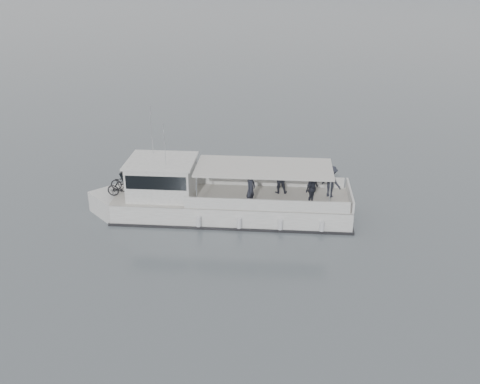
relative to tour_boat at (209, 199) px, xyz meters
The scene contains 2 objects.
ground 3.33m from the tour_boat, 74.19° to the right, with size 1400.00×1400.00×0.00m, color #505A5E.
tour_boat is the anchor object (origin of this frame).
Camera 1 is at (13.98, -20.14, 13.52)m, focal length 40.00 mm.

